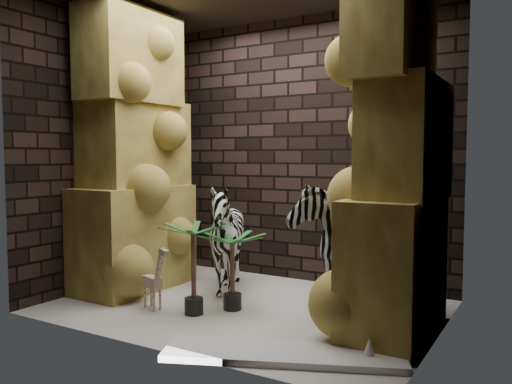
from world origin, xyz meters
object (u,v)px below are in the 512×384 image
Objects in this scene: zebra_left at (226,245)px; surfboard at (283,354)px; zebra_right at (330,232)px; giraffe_toy at (152,275)px; palm_back at (194,269)px; palm_front at (232,271)px.

surfboard is (1.27, -1.17, -0.49)m from zebra_left.
zebra_right is 1.73m from giraffe_toy.
palm_back reaches higher than giraffe_toy.
palm_front is (0.66, 0.36, 0.04)m from giraffe_toy.
zebra_right is 1.34m from palm_back.
palm_front is at bearing 117.64° from surfboard.
zebra_right is 1.57m from surfboard.
zebra_right is 1.01m from palm_front.
zebra_left reaches higher than surfboard.
zebra_left is 0.85m from giraffe_toy.
surfboard is (0.22, -1.40, -0.68)m from zebra_right.
surfboard is at bearing -28.20° from zebra_left.
zebra_left is at bearing 99.20° from palm_back.
giraffe_toy is 0.89× the size of palm_front.
palm_back is (0.44, 0.06, 0.09)m from giraffe_toy.
palm_back is at bearing 27.25° from giraffe_toy.
palm_back is (-0.94, -0.92, -0.29)m from zebra_right.
giraffe_toy is at bearing 142.65° from surfboard.
zebra_right is at bearing 76.24° from surfboard.
surfboard is at bearing 4.50° from giraffe_toy.
palm_back is at bearing -153.02° from zebra_right.
giraffe_toy is (-1.37, -0.98, -0.38)m from zebra_right.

